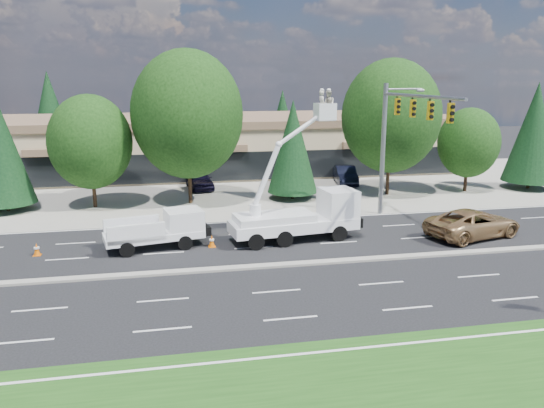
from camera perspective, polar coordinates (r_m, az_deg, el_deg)
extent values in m
plane|color=black|center=(27.01, -0.88, -6.80)|extent=(140.00, 140.00, 0.00)
cube|color=#9A968C|center=(46.12, -5.29, 1.68)|extent=(140.00, 22.00, 0.01)
cube|color=#9A968C|center=(26.99, -0.88, -6.69)|extent=(120.00, 0.55, 0.12)
cube|color=tan|center=(55.55, -6.42, 6.26)|extent=(50.00, 15.00, 5.00)
cube|color=brown|center=(55.29, -6.49, 8.99)|extent=(50.40, 15.40, 0.70)
cube|color=black|center=(48.25, -5.63, 4.00)|extent=(48.00, 0.12, 2.60)
cylinder|color=#332114|center=(42.53, -26.53, -0.15)|extent=(0.26, 0.26, 0.80)
cone|color=black|center=(41.88, -27.09, 5.08)|extent=(4.09, 4.09, 7.48)
cylinder|color=#332114|center=(41.12, -18.60, 1.49)|extent=(0.28, 0.28, 2.68)
ellipsoid|color=black|center=(40.58, -18.96, 6.33)|extent=(5.95, 5.95, 6.84)
cylinder|color=#332114|center=(40.67, -8.83, 2.66)|extent=(0.28, 0.28, 3.72)
ellipsoid|color=black|center=(40.06, -9.08, 9.49)|extent=(8.26, 8.26, 9.50)
cylinder|color=#332114|center=(42.02, 2.20, 1.12)|extent=(0.26, 0.26, 0.80)
cone|color=black|center=(41.38, 2.25, 6.19)|extent=(3.92, 3.92, 7.16)
cylinder|color=#332114|center=(44.25, 12.37, 3.25)|extent=(0.28, 0.28, 3.53)
ellipsoid|color=black|center=(43.70, 12.68, 9.21)|extent=(7.85, 7.85, 9.03)
cylinder|color=#332114|center=(47.56, 20.11, 2.66)|extent=(0.28, 0.28, 2.27)
ellipsoid|color=black|center=(47.14, 20.40, 6.19)|extent=(5.04, 5.04, 5.79)
cylinder|color=#332114|center=(51.03, 25.84, 1.98)|extent=(0.26, 0.26, 0.80)
cone|color=black|center=(50.44, 26.35, 6.94)|extent=(4.59, 4.59, 8.38)
cylinder|color=#332114|center=(68.89, -22.39, 4.95)|extent=(0.26, 0.26, 0.80)
cone|color=black|center=(68.42, -22.77, 9.13)|extent=(5.15, 5.15, 9.42)
cylinder|color=#332114|center=(67.54, -10.63, 5.58)|extent=(0.26, 0.26, 0.80)
cone|color=black|center=(67.04, -10.84, 10.31)|extent=(5.66, 5.66, 10.34)
cylinder|color=#332114|center=(69.07, 1.12, 5.98)|extent=(0.26, 0.26, 0.80)
cone|color=black|center=(68.68, 1.13, 9.13)|extent=(3.99, 3.99, 7.28)
cylinder|color=#332114|center=(72.54, 10.48, 6.11)|extent=(0.26, 0.26, 0.80)
cone|color=black|center=(72.13, 10.63, 9.64)|extent=(4.60, 4.60, 8.41)
cylinder|color=gray|center=(37.40, 11.84, 5.70)|extent=(0.32, 0.32, 9.00)
cylinder|color=gray|center=(32.56, 15.61, 11.11)|extent=(0.20, 10.00, 0.20)
cylinder|color=gray|center=(37.62, 14.01, 11.91)|extent=(2.60, 0.12, 0.12)
cube|color=gold|center=(35.30, 13.34, 10.16)|extent=(0.32, 0.22, 1.05)
cube|color=gold|center=(33.31, 14.91, 9.90)|extent=(0.32, 0.22, 1.05)
cube|color=gold|center=(31.34, 16.67, 9.60)|extent=(0.32, 0.22, 1.05)
cube|color=gold|center=(29.41, 18.65, 9.25)|extent=(0.32, 0.22, 1.05)
cube|color=white|center=(30.40, -12.56, -3.29)|extent=(5.70, 3.04, 0.41)
cube|color=white|center=(30.55, -9.47, -1.83)|extent=(2.33, 2.30, 1.35)
cube|color=black|center=(30.64, -8.41, -1.40)|extent=(0.42, 1.69, 0.90)
cube|color=white|center=(30.94, -14.86, -2.26)|extent=(3.06, 0.89, 0.99)
cube|color=white|center=(29.30, -14.38, -3.10)|extent=(3.06, 0.89, 0.99)
cube|color=white|center=(31.13, 2.36, -2.24)|extent=(7.76, 3.22, 0.66)
cube|color=white|center=(31.97, 7.12, -0.08)|extent=(2.16, 2.44, 1.88)
cube|color=black|center=(32.25, 8.26, 0.26)|extent=(0.32, 1.88, 1.13)
cube|color=white|center=(30.59, 0.23, -1.50)|extent=(4.76, 2.74, 0.47)
cylinder|color=white|center=(30.13, -1.80, -0.72)|extent=(0.66, 0.66, 0.75)
cube|color=white|center=(30.74, 5.71, 9.87)|extent=(1.14, 0.98, 1.02)
imported|color=beige|center=(30.64, 5.37, 10.57)|extent=(0.46, 0.64, 1.62)
imported|color=beige|center=(30.80, 6.09, 10.57)|extent=(0.71, 0.86, 1.62)
ellipsoid|color=white|center=(30.61, 5.40, 12.12)|extent=(0.24, 0.24, 0.17)
ellipsoid|color=white|center=(30.78, 6.13, 12.11)|extent=(0.24, 0.24, 0.17)
cube|color=#E06007|center=(31.40, -23.93, -5.04)|extent=(0.40, 0.40, 0.03)
cone|color=#E06007|center=(31.31, -23.98, -4.46)|extent=(0.36, 0.36, 0.70)
cylinder|color=white|center=(31.29, -24.00, -4.34)|extent=(0.29, 0.29, 0.10)
cube|color=#E06007|center=(30.33, -6.48, -4.57)|extent=(0.40, 0.40, 0.03)
cone|color=#E06007|center=(30.23, -6.50, -3.97)|extent=(0.36, 0.36, 0.70)
cylinder|color=white|center=(30.20, -6.50, -3.84)|extent=(0.29, 0.29, 0.10)
cube|color=#E06007|center=(30.02, -1.66, -4.68)|extent=(0.40, 0.40, 0.03)
cone|color=#E06007|center=(29.91, -1.67, -4.07)|extent=(0.36, 0.36, 0.70)
cylinder|color=white|center=(29.89, -1.67, -3.94)|extent=(0.29, 0.29, 0.10)
imported|color=#AC8353|center=(34.02, 20.83, -1.95)|extent=(6.56, 4.30, 1.68)
imported|color=black|center=(46.03, -7.82, 2.61)|extent=(2.48, 4.95, 1.62)
imported|color=black|center=(48.17, 7.90, 3.09)|extent=(2.55, 5.14, 1.62)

